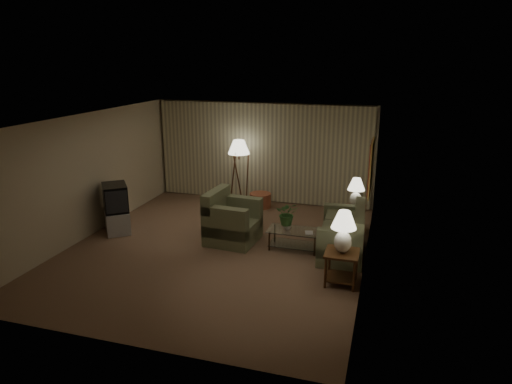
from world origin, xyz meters
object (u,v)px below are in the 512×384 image
Objects in this scene: sofa at (342,235)px; table_lamp_near at (344,228)px; side_table_far at (354,215)px; side_table_near at (342,262)px; coffee_table at (294,236)px; ottoman at (260,200)px; floor_lamp at (239,172)px; vase at (287,225)px; tv_cabinet at (117,221)px; table_lamp_far at (356,190)px; armchair at (233,222)px; crt_tv at (115,198)px.

sofa is 2.40× the size of table_lamp_near.
sofa is 3.02× the size of side_table_far.
coffee_table is at bearing 131.60° from side_table_near.
ottoman is at bearing 156.62° from side_table_far.
vase is at bearing -52.73° from floor_lamp.
ottoman is (-2.54, 1.10, -0.21)m from side_table_far.
table_lamp_near is 1.33× the size of ottoman.
tv_cabinet is at bearing -163.83° from side_table_far.
table_lamp_near reaches higher than tv_cabinet.
side_table_far is 0.34× the size of floor_lamp.
table_lamp_far is (0.15, 1.25, 0.61)m from sofa.
side_table_far is 2.68m from table_lamp_near.
table_lamp_near is 1.84m from coffee_table.
table_lamp_near is 5.37m from tv_cabinet.
side_table_far is at bearing 46.98° from vase.
side_table_near is at bearing 3.11° from sofa.
armchair reaches higher than tv_cabinet.
sofa is 1.26m from side_table_far.
tv_cabinet is at bearing -90.30° from sofa.
table_lamp_near is at bearing -55.49° from ottoman.
table_lamp_near is 0.43× the size of floor_lamp.
coffee_table is (-1.11, -1.35, -0.72)m from table_lamp_far.
crt_tv is (-5.05, -0.26, 0.42)m from sofa.
side_table_near is 0.69× the size of crt_tv.
coffee_table is 6.35× the size of vase.
table_lamp_far is 2.89m from ottoman.
coffee_table is at bearing -86.72° from armchair.
side_table_near is 0.34× the size of floor_lamp.
armchair is 2.00× the size of side_table_far.
armchair is 0.68× the size of floor_lamp.
floor_lamp is (-3.13, 1.11, 0.53)m from side_table_far.
side_table_near is 0.63m from table_lamp_near.
side_table_near is at bearing 40.22° from crt_tv.
table_lamp_near is 0.70× the size of coffee_table.
table_lamp_far is 5.47m from tv_cabinet.
vase is at bearing -62.35° from ottoman.
side_table_near is 2.60m from side_table_far.
side_table_near is at bearing -90.00° from side_table_far.
side_table_far is 1.85m from vase.
side_table_far is at bearing -19.55° from floor_lamp.
table_lamp_far is at bearing 90.00° from side_table_near.
coffee_table is at bearing -129.43° from table_lamp_far.
floor_lamp is 10.40× the size of vase.
table_lamp_far is 5.42m from crt_tv.
side_table_far is 0.80× the size of table_lamp_near.
vase is (3.94, 0.16, 0.25)m from tv_cabinet.
table_lamp_near reaches higher than side_table_near.
side_table_far reaches higher than tv_cabinet.
vase is at bearing 135.23° from table_lamp_near.
side_table_far is (0.15, 1.25, 0.02)m from sofa.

